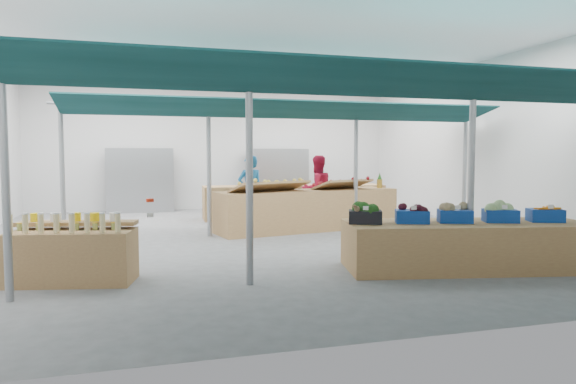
% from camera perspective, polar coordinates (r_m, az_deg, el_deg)
% --- Properties ---
extents(floor, '(13.00, 13.00, 0.00)m').
position_cam_1_polar(floor, '(11.27, -3.31, -5.06)').
color(floor, slate).
rests_on(floor, ground).
extents(hall, '(13.00, 13.00, 13.00)m').
position_cam_1_polar(hall, '(12.57, -4.78, 7.96)').
color(hall, silver).
rests_on(hall, ground).
extents(pole_grid, '(10.00, 4.60, 3.00)m').
position_cam_1_polar(pole_grid, '(9.65, 3.26, 4.22)').
color(pole_grid, gray).
rests_on(pole_grid, floor).
extents(awnings, '(9.50, 7.08, 0.30)m').
position_cam_1_polar(awnings, '(9.70, 3.29, 9.95)').
color(awnings, '#0B2F31').
rests_on(awnings, pole_grid).
extents(back_shelving_left, '(2.00, 0.50, 2.00)m').
position_cam_1_polar(back_shelving_left, '(16.89, -16.09, 1.22)').
color(back_shelving_left, '#B23F33').
rests_on(back_shelving_left, floor).
extents(back_shelving_right, '(2.00, 0.50, 2.00)m').
position_cam_1_polar(back_shelving_right, '(17.45, -1.15, 1.46)').
color(back_shelving_right, '#B23F33').
rests_on(back_shelving_right, floor).
extents(bottle_shelf, '(1.78, 1.32, 1.02)m').
position_cam_1_polar(bottle_shelf, '(7.85, -22.71, -6.31)').
color(bottle_shelf, '#90633F').
rests_on(bottle_shelf, floor).
extents(veg_counter, '(3.97, 1.99, 0.74)m').
position_cam_1_polar(veg_counter, '(8.59, 19.28, -5.64)').
color(veg_counter, '#90633F').
rests_on(veg_counter, floor).
extents(fruit_counter, '(4.61, 1.94, 0.96)m').
position_cam_1_polar(fruit_counter, '(12.34, 2.28, -2.02)').
color(fruit_counter, '#90633F').
rests_on(fruit_counter, floor).
extents(far_counter, '(5.24, 1.26, 0.94)m').
position_cam_1_polar(far_counter, '(14.79, 0.73, -1.07)').
color(far_counter, '#90633F').
rests_on(far_counter, floor).
extents(crate_stack, '(0.49, 0.37, 0.55)m').
position_cam_1_polar(crate_stack, '(8.72, 24.70, -6.25)').
color(crate_stack, navy).
rests_on(crate_stack, floor).
extents(vendor_left, '(0.73, 0.55, 1.79)m').
position_cam_1_polar(vendor_left, '(13.06, -4.23, 0.14)').
color(vendor_left, '#18639F').
rests_on(vendor_left, floor).
extents(vendor_right, '(0.99, 0.84, 1.79)m').
position_cam_1_polar(vendor_right, '(13.53, 3.26, 0.28)').
color(vendor_right, '#B01535').
rests_on(vendor_right, floor).
extents(crate_broccoli, '(0.60, 0.52, 0.35)m').
position_cam_1_polar(crate_broccoli, '(8.00, 8.58, -2.34)').
color(crate_broccoli, black).
rests_on(crate_broccoli, veg_counter).
extents(crate_beets, '(0.60, 0.52, 0.29)m').
position_cam_1_polar(crate_beets, '(8.20, 13.61, -2.43)').
color(crate_beets, navy).
rests_on(crate_beets, veg_counter).
extents(crate_celeriac, '(0.60, 0.52, 0.31)m').
position_cam_1_polar(crate_celeriac, '(8.43, 18.05, -2.26)').
color(crate_celeriac, navy).
rests_on(crate_celeriac, veg_counter).
extents(crate_cabbage, '(0.60, 0.52, 0.35)m').
position_cam_1_polar(crate_cabbage, '(8.74, 22.53, -2.07)').
color(crate_cabbage, navy).
rests_on(crate_cabbage, veg_counter).
extents(crate_carrots, '(0.60, 0.52, 0.29)m').
position_cam_1_polar(crate_carrots, '(9.10, 26.67, -2.25)').
color(crate_carrots, navy).
rests_on(crate_carrots, veg_counter).
extents(sparrow, '(0.12, 0.09, 0.11)m').
position_cam_1_polar(sparrow, '(7.83, 7.61, -1.81)').
color(sparrow, brown).
rests_on(sparrow, crate_broccoli).
extents(pole_ribbon, '(0.12, 0.12, 0.28)m').
position_cam_1_polar(pole_ribbon, '(8.12, -15.09, -1.04)').
color(pole_ribbon, red).
rests_on(pole_ribbon, pole_grid).
extents(apple_heap_yellow, '(2.02, 1.39, 0.27)m').
position_cam_1_polar(apple_heap_yellow, '(11.70, -2.02, 0.83)').
color(apple_heap_yellow, '#997247').
rests_on(apple_heap_yellow, fruit_counter).
extents(apple_heap_red, '(1.65, 1.23, 0.27)m').
position_cam_1_polar(apple_heap_red, '(12.67, 6.10, 1.05)').
color(apple_heap_red, '#997247').
rests_on(apple_heap_red, fruit_counter).
extents(pineapple, '(0.14, 0.14, 0.39)m').
position_cam_1_polar(pineapple, '(13.32, 10.14, 1.22)').
color(pineapple, '#8C6019').
rests_on(pineapple, fruit_counter).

